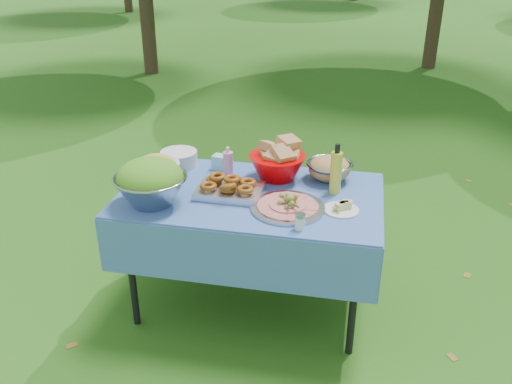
% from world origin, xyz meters
% --- Properties ---
extents(ground, '(80.00, 80.00, 0.00)m').
position_xyz_m(ground, '(0.00, 0.00, 0.00)').
color(ground, '#16370A').
rests_on(ground, ground).
extents(picnic_table, '(1.46, 0.86, 0.76)m').
position_xyz_m(picnic_table, '(0.00, 0.00, 0.38)').
color(picnic_table, '#7AA5EB').
rests_on(picnic_table, ground).
extents(salad_bowl, '(0.47, 0.47, 0.26)m').
position_xyz_m(salad_bowl, '(-0.50, -0.22, 0.89)').
color(salad_bowl, '#919498').
rests_on(salad_bowl, picnic_table).
extents(pasta_bowl_white, '(0.36, 0.36, 0.15)m').
position_xyz_m(pasta_bowl_white, '(-0.58, 0.07, 0.84)').
color(pasta_bowl_white, silver).
rests_on(pasta_bowl_white, picnic_table).
extents(plate_stack, '(0.28, 0.28, 0.09)m').
position_xyz_m(plate_stack, '(-0.52, 0.31, 0.81)').
color(plate_stack, silver).
rests_on(plate_stack, picnic_table).
extents(wipes_box, '(0.11, 0.09, 0.09)m').
position_xyz_m(wipes_box, '(-0.25, 0.30, 0.81)').
color(wipes_box, '#9ADAEB').
rests_on(wipes_box, picnic_table).
extents(sanitizer_bottle, '(0.07, 0.07, 0.17)m').
position_xyz_m(sanitizer_bottle, '(-0.19, 0.24, 0.85)').
color(sanitizer_bottle, pink).
rests_on(sanitizer_bottle, picnic_table).
extents(bread_bowl, '(0.36, 0.36, 0.22)m').
position_xyz_m(bread_bowl, '(0.11, 0.24, 0.87)').
color(bread_bowl, '#CE0001').
rests_on(bread_bowl, picnic_table).
extents(pasta_bowl_steel, '(0.31, 0.31, 0.14)m').
position_xyz_m(pasta_bowl_steel, '(0.42, 0.29, 0.83)').
color(pasta_bowl_steel, '#919498').
rests_on(pasta_bowl_steel, picnic_table).
extents(fried_tray, '(0.36, 0.26, 0.08)m').
position_xyz_m(fried_tray, '(-0.11, -0.03, 0.80)').
color(fried_tray, silver).
rests_on(fried_tray, picnic_table).
extents(charcuterie_platter, '(0.42, 0.42, 0.09)m').
position_xyz_m(charcuterie_platter, '(0.23, -0.14, 0.81)').
color(charcuterie_platter, '#A9AAB0').
rests_on(charcuterie_platter, picnic_table).
extents(oil_bottle, '(0.07, 0.07, 0.29)m').
position_xyz_m(oil_bottle, '(0.46, 0.11, 0.91)').
color(oil_bottle, gold).
rests_on(oil_bottle, picnic_table).
extents(cheese_plate, '(0.25, 0.25, 0.05)m').
position_xyz_m(cheese_plate, '(0.51, -0.10, 0.79)').
color(cheese_plate, silver).
rests_on(cheese_plate, picnic_table).
extents(shaker, '(0.06, 0.06, 0.08)m').
position_xyz_m(shaker, '(0.32, -0.34, 0.80)').
color(shaker, white).
rests_on(shaker, picnic_table).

